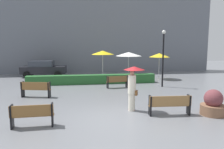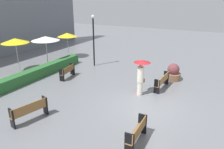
{
  "view_description": "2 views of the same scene",
  "coord_description": "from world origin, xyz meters",
  "px_view_note": "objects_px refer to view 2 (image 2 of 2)",
  "views": [
    {
      "loc": [
        -1.25,
        -9.06,
        3.15
      ],
      "look_at": [
        0.91,
        5.42,
        1.13
      ],
      "focal_mm": 35.17,
      "sensor_mm": 36.0,
      "label": 1
    },
    {
      "loc": [
        -9.75,
        -3.08,
        5.44
      ],
      "look_at": [
        0.77,
        2.5,
        1.14
      ],
      "focal_mm": 34.14,
      "sensor_mm": 36.0,
      "label": 2
    }
  ],
  "objects_px": {
    "bench_near_left": "(137,132)",
    "bench_far_left": "(30,110)",
    "lamp_post": "(93,36)",
    "patio_umbrella_white": "(45,38)",
    "bench_back_row": "(68,71)",
    "patio_umbrella_yellow": "(15,41)",
    "patio_umbrella_yellow_far": "(67,35)",
    "bench_near_right": "(162,81)",
    "planter_pot": "(173,73)",
    "pedestrian_with_umbrella": "(141,73)"
  },
  "relations": [
    {
      "from": "bench_back_row",
      "to": "pedestrian_with_umbrella",
      "type": "height_order",
      "value": "pedestrian_with_umbrella"
    },
    {
      "from": "bench_near_left",
      "to": "bench_far_left",
      "type": "relative_size",
      "value": 0.9
    },
    {
      "from": "bench_near_left",
      "to": "patio_umbrella_yellow_far",
      "type": "relative_size",
      "value": 0.68
    },
    {
      "from": "bench_near_left",
      "to": "pedestrian_with_umbrella",
      "type": "bearing_deg",
      "value": 19.37
    },
    {
      "from": "bench_far_left",
      "to": "patio_umbrella_yellow",
      "type": "xyz_separation_m",
      "value": [
        4.72,
        6.44,
        1.86
      ]
    },
    {
      "from": "planter_pot",
      "to": "patio_umbrella_yellow_far",
      "type": "xyz_separation_m",
      "value": [
        1.27,
        10.26,
        1.68
      ]
    },
    {
      "from": "bench_back_row",
      "to": "bench_far_left",
      "type": "xyz_separation_m",
      "value": [
        -5.33,
        -2.12,
        0.04
      ]
    },
    {
      "from": "planter_pot",
      "to": "patio_umbrella_yellow",
      "type": "relative_size",
      "value": 0.45
    },
    {
      "from": "bench_back_row",
      "to": "planter_pot",
      "type": "relative_size",
      "value": 1.39
    },
    {
      "from": "bench_back_row",
      "to": "patio_umbrella_yellow",
      "type": "relative_size",
      "value": 0.63
    },
    {
      "from": "pedestrian_with_umbrella",
      "to": "bench_near_right",
      "type": "bearing_deg",
      "value": -31.67
    },
    {
      "from": "planter_pot",
      "to": "lamp_post",
      "type": "xyz_separation_m",
      "value": [
        0.22,
        6.66,
        2.05
      ]
    },
    {
      "from": "bench_near_left",
      "to": "patio_umbrella_white",
      "type": "relative_size",
      "value": 0.65
    },
    {
      "from": "bench_back_row",
      "to": "patio_umbrella_yellow",
      "type": "bearing_deg",
      "value": 98.03
    },
    {
      "from": "lamp_post",
      "to": "patio_umbrella_yellow_far",
      "type": "height_order",
      "value": "lamp_post"
    },
    {
      "from": "bench_near_right",
      "to": "planter_pot",
      "type": "height_order",
      "value": "planter_pot"
    },
    {
      "from": "bench_near_right",
      "to": "pedestrian_with_umbrella",
      "type": "bearing_deg",
      "value": 148.33
    },
    {
      "from": "patio_umbrella_white",
      "to": "lamp_post",
      "type": "bearing_deg",
      "value": -62.9
    },
    {
      "from": "lamp_post",
      "to": "patio_umbrella_yellow",
      "type": "relative_size",
      "value": 1.61
    },
    {
      "from": "patio_umbrella_yellow_far",
      "to": "patio_umbrella_white",
      "type": "bearing_deg",
      "value": -178.51
    },
    {
      "from": "bench_back_row",
      "to": "planter_pot",
      "type": "height_order",
      "value": "planter_pot"
    },
    {
      "from": "bench_near_left",
      "to": "planter_pot",
      "type": "height_order",
      "value": "planter_pot"
    },
    {
      "from": "bench_near_left",
      "to": "patio_umbrella_yellow",
      "type": "height_order",
      "value": "patio_umbrella_yellow"
    },
    {
      "from": "patio_umbrella_yellow",
      "to": "patio_umbrella_white",
      "type": "distance_m",
      "value": 2.38
    },
    {
      "from": "bench_far_left",
      "to": "lamp_post",
      "type": "bearing_deg",
      "value": 13.18
    },
    {
      "from": "planter_pot",
      "to": "bench_near_left",
      "type": "bearing_deg",
      "value": -177.22
    },
    {
      "from": "bench_near_left",
      "to": "bench_far_left",
      "type": "bearing_deg",
      "value": 99.2
    },
    {
      "from": "bench_near_right",
      "to": "pedestrian_with_umbrella",
      "type": "xyz_separation_m",
      "value": [
        -1.48,
        0.91,
        0.84
      ]
    },
    {
      "from": "bench_near_right",
      "to": "bench_back_row",
      "type": "relative_size",
      "value": 1.18
    },
    {
      "from": "bench_near_right",
      "to": "patio_umbrella_yellow",
      "type": "height_order",
      "value": "patio_umbrella_yellow"
    },
    {
      "from": "bench_near_right",
      "to": "planter_pot",
      "type": "bearing_deg",
      "value": -6.49
    },
    {
      "from": "planter_pot",
      "to": "patio_umbrella_yellow",
      "type": "distance_m",
      "value": 11.85
    },
    {
      "from": "patio_umbrella_yellow_far",
      "to": "bench_near_right",
      "type": "bearing_deg",
      "value": -107.77
    },
    {
      "from": "lamp_post",
      "to": "patio_umbrella_yellow_far",
      "type": "relative_size",
      "value": 1.77
    },
    {
      "from": "bench_near_left",
      "to": "patio_umbrella_white",
      "type": "height_order",
      "value": "patio_umbrella_white"
    },
    {
      "from": "planter_pot",
      "to": "patio_umbrella_yellow",
      "type": "xyz_separation_m",
      "value": [
        -3.8,
        11.06,
        1.91
      ]
    },
    {
      "from": "pedestrian_with_umbrella",
      "to": "patio_umbrella_yellow_far",
      "type": "relative_size",
      "value": 0.91
    },
    {
      "from": "pedestrian_with_umbrella",
      "to": "bench_near_left",
      "type": "bearing_deg",
      "value": -160.63
    },
    {
      "from": "bench_near_left",
      "to": "pedestrian_with_umbrella",
      "type": "relative_size",
      "value": 0.75
    },
    {
      "from": "bench_near_right",
      "to": "bench_near_left",
      "type": "height_order",
      "value": "bench_near_right"
    },
    {
      "from": "pedestrian_with_umbrella",
      "to": "lamp_post",
      "type": "relative_size",
      "value": 0.51
    },
    {
      "from": "bench_near_left",
      "to": "bench_far_left",
      "type": "xyz_separation_m",
      "value": [
        -0.81,
        4.99,
        0.03
      ]
    },
    {
      "from": "bench_near_right",
      "to": "patio_umbrella_yellow_far",
      "type": "distance_m",
      "value": 10.67
    },
    {
      "from": "planter_pot",
      "to": "patio_umbrella_yellow_far",
      "type": "bearing_deg",
      "value": 82.92
    },
    {
      "from": "bench_far_left",
      "to": "patio_umbrella_yellow_far",
      "type": "bearing_deg",
      "value": 29.95
    },
    {
      "from": "bench_near_left",
      "to": "lamp_post",
      "type": "height_order",
      "value": "lamp_post"
    },
    {
      "from": "bench_back_row",
      "to": "patio_umbrella_yellow_far",
      "type": "bearing_deg",
      "value": 38.3
    },
    {
      "from": "lamp_post",
      "to": "bench_back_row",
      "type": "bearing_deg",
      "value": 178.75
    },
    {
      "from": "lamp_post",
      "to": "patio_umbrella_white",
      "type": "bearing_deg",
      "value": 117.1
    },
    {
      "from": "pedestrian_with_umbrella",
      "to": "patio_umbrella_white",
      "type": "relative_size",
      "value": 0.86
    }
  ]
}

